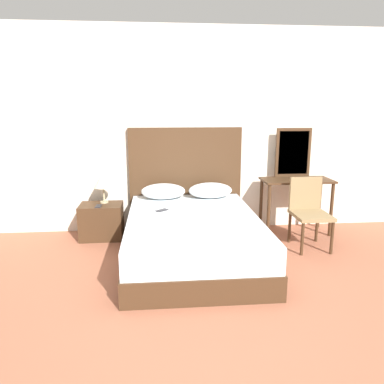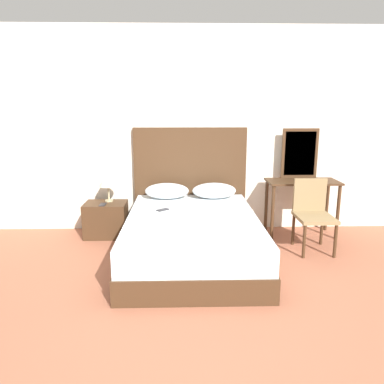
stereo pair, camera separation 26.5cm
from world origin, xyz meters
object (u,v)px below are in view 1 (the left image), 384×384
Objects in this scene: phone_on_nightstand at (99,206)px; vanity_desk at (296,190)px; table_lamp at (103,180)px; chair at (309,209)px; bed at (193,238)px; nightstand at (102,221)px; phone_on_bed at (162,210)px.

vanity_desk reaches higher than phone_on_nightstand.
phone_on_nightstand is 0.17× the size of vanity_desk.
table_lamp is 0.48× the size of chair.
bed is 1.69m from vanity_desk.
nightstand is 0.53m from table_lamp.
phone_on_bed is 1.00m from table_lamp.
vanity_desk is at bearing 87.44° from chair.
vanity_desk is (2.57, -0.02, 0.37)m from nightstand.
bed is 0.50m from phone_on_bed.
nightstand is (-0.78, 0.54, -0.28)m from phone_on_bed.
chair is (1.77, 0.03, -0.03)m from phone_on_bed.
phone_on_nightstand is at bearing 170.82° from chair.
bed reaches higher than nightstand.
phone_on_nightstand is (-0.79, 0.44, -0.05)m from phone_on_bed.
phone_on_bed reaches higher than phone_on_nightstand.
chair reaches higher than phone_on_nightstand.
vanity_desk is at bearing -2.25° from table_lamp.
phone_on_bed is at bearing 142.30° from bed.
phone_on_bed is 0.19× the size of chair.
table_lamp is (-1.08, 0.88, 0.50)m from bed.
phone_on_nightstand is at bearing -96.75° from nightstand.
bed is 13.74× the size of phone_on_nightstand.
bed is 1.48m from chair.
nightstand is 1.33× the size of table_lamp.
phone_on_bed is (-0.34, 0.26, 0.26)m from bed.
vanity_desk is 1.10× the size of chair.
nightstand is at bearing 83.25° from phone_on_nightstand.
chair reaches higher than nightstand.
phone_on_bed is 1.77m from chair.
phone_on_bed is 0.91m from phone_on_nightstand.
table_lamp is at bearing 177.75° from vanity_desk.
bed is at bearing -39.32° from table_lamp.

